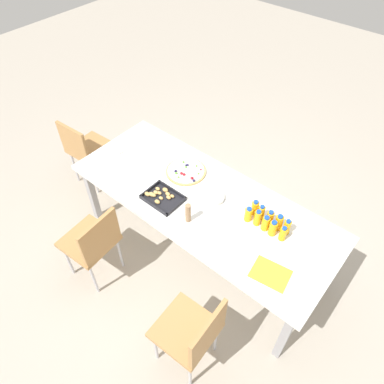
{
  "coord_description": "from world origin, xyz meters",
  "views": [
    {
      "loc": [
        -1.23,
        1.59,
        2.94
      ],
      "look_at": [
        0.1,
        0.01,
        0.75
      ],
      "focal_mm": 33.77,
      "sensor_mm": 36.0,
      "label": 1
    }
  ],
  "objects_px": {
    "fruit_pizza": "(186,171)",
    "chair_end": "(85,148)",
    "snack_tray": "(161,197)",
    "chair_far_right": "(93,241)",
    "chair_far_left": "(193,333)",
    "juice_bottle_9": "(248,214)",
    "juice_bottle_3": "(261,212)",
    "party_table": "(202,203)",
    "juice_bottle_2": "(270,218)",
    "juice_bottle_5": "(283,234)",
    "juice_bottle_4": "(255,208)",
    "paper_folder": "(270,274)",
    "juice_bottle_1": "(279,222)",
    "cardboard_tube": "(188,213)",
    "napkin_stack": "(118,148)",
    "juice_bottle_8": "(258,218)",
    "juice_bottle_6": "(273,228)",
    "juice_bottle_0": "(287,227)",
    "plate_stack": "(213,197)",
    "juice_bottle_7": "(266,223)"
  },
  "relations": [
    {
      "from": "fruit_pizza",
      "to": "chair_end",
      "type": "bearing_deg",
      "value": 10.54
    },
    {
      "from": "snack_tray",
      "to": "chair_far_right",
      "type": "bearing_deg",
      "value": 66.24
    },
    {
      "from": "chair_far_left",
      "to": "juice_bottle_9",
      "type": "bearing_deg",
      "value": 8.93
    },
    {
      "from": "juice_bottle_3",
      "to": "party_table",
      "type": "bearing_deg",
      "value": 16.03
    },
    {
      "from": "juice_bottle_2",
      "to": "chair_far_left",
      "type": "bearing_deg",
      "value": 92.72
    },
    {
      "from": "juice_bottle_5",
      "to": "chair_far_left",
      "type": "bearing_deg",
      "value": 83.19
    },
    {
      "from": "juice_bottle_4",
      "to": "paper_folder",
      "type": "bearing_deg",
      "value": 135.36
    },
    {
      "from": "party_table",
      "to": "juice_bottle_1",
      "type": "xyz_separation_m",
      "value": [
        -0.63,
        -0.14,
        0.13
      ]
    },
    {
      "from": "juice_bottle_2",
      "to": "cardboard_tube",
      "type": "relative_size",
      "value": 0.76
    },
    {
      "from": "chair_far_left",
      "to": "napkin_stack",
      "type": "distance_m",
      "value": 1.83
    },
    {
      "from": "juice_bottle_8",
      "to": "snack_tray",
      "type": "xyz_separation_m",
      "value": [
        0.75,
        0.28,
        -0.06
      ]
    },
    {
      "from": "juice_bottle_1",
      "to": "napkin_stack",
      "type": "bearing_deg",
      "value": 5.62
    },
    {
      "from": "chair_end",
      "to": "chair_far_left",
      "type": "relative_size",
      "value": 1.0
    },
    {
      "from": "cardboard_tube",
      "to": "juice_bottle_5",
      "type": "bearing_deg",
      "value": -153.93
    },
    {
      "from": "juice_bottle_1",
      "to": "juice_bottle_6",
      "type": "distance_m",
      "value": 0.07
    },
    {
      "from": "fruit_pizza",
      "to": "party_table",
      "type": "bearing_deg",
      "value": 153.65
    },
    {
      "from": "juice_bottle_0",
      "to": "juice_bottle_3",
      "type": "xyz_separation_m",
      "value": [
        0.23,
        0.0,
        -0.0
      ]
    },
    {
      "from": "chair_end",
      "to": "juice_bottle_3",
      "type": "relative_size",
      "value": 5.92
    },
    {
      "from": "plate_stack",
      "to": "juice_bottle_3",
      "type": "bearing_deg",
      "value": -169.09
    },
    {
      "from": "juice_bottle_4",
      "to": "juice_bottle_7",
      "type": "bearing_deg",
      "value": 152.51
    },
    {
      "from": "chair_far_right",
      "to": "juice_bottle_4",
      "type": "relative_size",
      "value": 5.91
    },
    {
      "from": "chair_far_left",
      "to": "juice_bottle_8",
      "type": "relative_size",
      "value": 5.56
    },
    {
      "from": "chair_far_right",
      "to": "fruit_pizza",
      "type": "height_order",
      "value": "chair_far_right"
    },
    {
      "from": "chair_far_left",
      "to": "cardboard_tube",
      "type": "bearing_deg",
      "value": 39.75
    },
    {
      "from": "juice_bottle_6",
      "to": "juice_bottle_9",
      "type": "relative_size",
      "value": 1.04
    },
    {
      "from": "juice_bottle_3",
      "to": "paper_folder",
      "type": "height_order",
      "value": "juice_bottle_3"
    },
    {
      "from": "chair_far_left",
      "to": "napkin_stack",
      "type": "bearing_deg",
      "value": 60.21
    },
    {
      "from": "juice_bottle_6",
      "to": "juice_bottle_0",
      "type": "bearing_deg",
      "value": -136.22
    },
    {
      "from": "snack_tray",
      "to": "plate_stack",
      "type": "xyz_separation_m",
      "value": [
        -0.33,
        -0.27,
        0.0
      ]
    },
    {
      "from": "chair_far_right",
      "to": "juice_bottle_5",
      "type": "height_order",
      "value": "juice_bottle_5"
    },
    {
      "from": "napkin_stack",
      "to": "cardboard_tube",
      "type": "distance_m",
      "value": 1.1
    },
    {
      "from": "juice_bottle_4",
      "to": "juice_bottle_6",
      "type": "relative_size",
      "value": 1.01
    },
    {
      "from": "juice_bottle_4",
      "to": "juice_bottle_9",
      "type": "height_order",
      "value": "juice_bottle_4"
    },
    {
      "from": "snack_tray",
      "to": "paper_folder",
      "type": "bearing_deg",
      "value": 178.44
    },
    {
      "from": "chair_far_right",
      "to": "juice_bottle_1",
      "type": "height_order",
      "value": "juice_bottle_1"
    },
    {
      "from": "chair_far_right",
      "to": "juice_bottle_7",
      "type": "bearing_deg",
      "value": -56.22
    },
    {
      "from": "juice_bottle_6",
      "to": "juice_bottle_7",
      "type": "relative_size",
      "value": 1.01
    },
    {
      "from": "juice_bottle_8",
      "to": "paper_folder",
      "type": "relative_size",
      "value": 0.57
    },
    {
      "from": "fruit_pizza",
      "to": "snack_tray",
      "type": "relative_size",
      "value": 1.14
    },
    {
      "from": "chair_far_right",
      "to": "juice_bottle_4",
      "type": "xyz_separation_m",
      "value": [
        -0.93,
        -0.93,
        0.29
      ]
    },
    {
      "from": "juice_bottle_4",
      "to": "napkin_stack",
      "type": "bearing_deg",
      "value": 6.75
    },
    {
      "from": "chair_far_left",
      "to": "fruit_pizza",
      "type": "relative_size",
      "value": 2.33
    },
    {
      "from": "party_table",
      "to": "juice_bottle_6",
      "type": "bearing_deg",
      "value": -174.07
    },
    {
      "from": "juice_bottle_8",
      "to": "napkin_stack",
      "type": "distance_m",
      "value": 1.51
    },
    {
      "from": "fruit_pizza",
      "to": "juice_bottle_2",
      "type": "bearing_deg",
      "value": 178.88
    },
    {
      "from": "chair_end",
      "to": "juice_bottle_6",
      "type": "bearing_deg",
      "value": -0.27
    },
    {
      "from": "juice_bottle_1",
      "to": "fruit_pizza",
      "type": "bearing_deg",
      "value": -0.87
    },
    {
      "from": "juice_bottle_0",
      "to": "chair_far_right",
      "type": "bearing_deg",
      "value": 37.1
    },
    {
      "from": "chair_far_right",
      "to": "napkin_stack",
      "type": "distance_m",
      "value": 0.94
    },
    {
      "from": "chair_far_left",
      "to": "plate_stack",
      "type": "bearing_deg",
      "value": 27.59
    }
  ]
}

